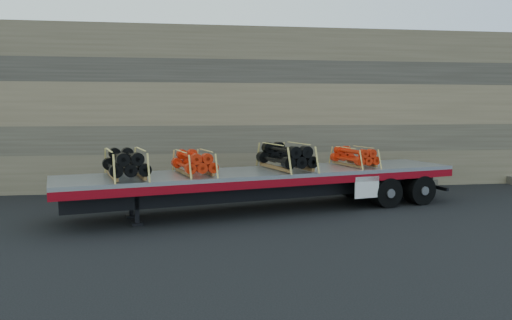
{
  "coord_description": "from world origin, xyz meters",
  "views": [
    {
      "loc": [
        -3.71,
        -16.26,
        3.49
      ],
      "look_at": [
        -1.11,
        1.15,
        1.69
      ],
      "focal_mm": 35.0,
      "sensor_mm": 36.0,
      "label": 1
    }
  ],
  "objects_px": {
    "trailer": "(266,190)",
    "bundle_midrear": "(286,157)",
    "bundle_rear": "(354,157)",
    "bundle_midfront": "(194,163)",
    "bundle_front": "(125,164)"
  },
  "relations": [
    {
      "from": "trailer",
      "to": "bundle_midrear",
      "type": "bearing_deg",
      "value": 0.0
    },
    {
      "from": "bundle_midrear",
      "to": "bundle_rear",
      "type": "xyz_separation_m",
      "value": [
        2.73,
        0.66,
        -0.1
      ]
    },
    {
      "from": "trailer",
      "to": "bundle_midfront",
      "type": "bearing_deg",
      "value": 180.0
    },
    {
      "from": "trailer",
      "to": "bundle_front",
      "type": "height_order",
      "value": "bundle_front"
    },
    {
      "from": "bundle_midrear",
      "to": "bundle_front",
      "type": "bearing_deg",
      "value": 180.0
    },
    {
      "from": "bundle_midfront",
      "to": "bundle_rear",
      "type": "xyz_separation_m",
      "value": [
        5.94,
        1.45,
        -0.03
      ]
    },
    {
      "from": "bundle_midfront",
      "to": "bundle_rear",
      "type": "relative_size",
      "value": 1.08
    },
    {
      "from": "trailer",
      "to": "bundle_midfront",
      "type": "height_order",
      "value": "bundle_midfront"
    },
    {
      "from": "bundle_front",
      "to": "bundle_midfront",
      "type": "bearing_deg",
      "value": 0.0
    },
    {
      "from": "bundle_midrear",
      "to": "bundle_rear",
      "type": "distance_m",
      "value": 2.81
    },
    {
      "from": "bundle_midrear",
      "to": "bundle_rear",
      "type": "bearing_deg",
      "value": -0.0
    },
    {
      "from": "bundle_front",
      "to": "bundle_midrear",
      "type": "relative_size",
      "value": 0.95
    },
    {
      "from": "trailer",
      "to": "bundle_rear",
      "type": "relative_size",
      "value": 7.38
    },
    {
      "from": "trailer",
      "to": "bundle_front",
      "type": "relative_size",
      "value": 5.96
    },
    {
      "from": "bundle_front",
      "to": "bundle_midfront",
      "type": "relative_size",
      "value": 1.14
    }
  ]
}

